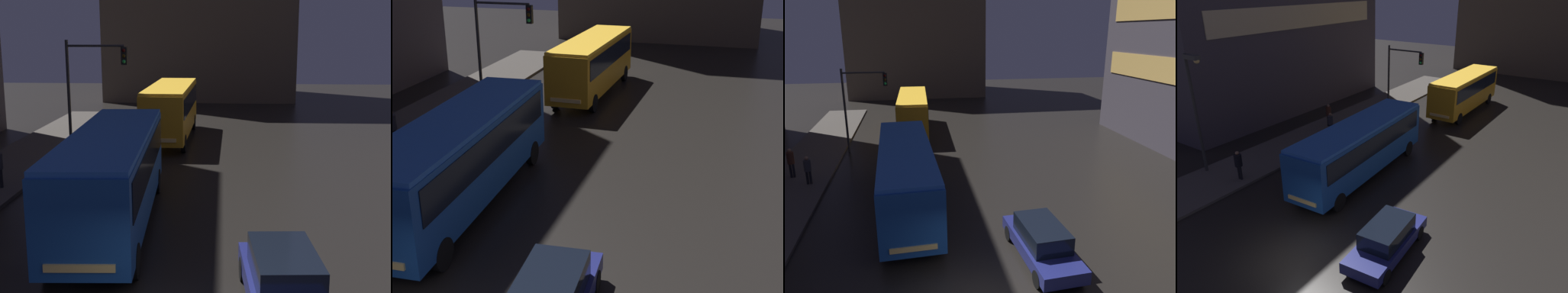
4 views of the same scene
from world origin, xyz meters
TOP-DOWN VIEW (x-y plane):
  - bus_near at (-2.35, 8.00)m, footprint 3.02×10.98m
  - bus_far at (-1.85, 23.42)m, footprint 2.65×10.17m
  - pedestrian_far at (-8.01, 11.97)m, footprint 0.45×0.45m
  - traffic_light_main at (-5.58, 18.16)m, footprint 3.18×0.35m

SIDE VIEW (x-z plane):
  - pedestrian_far at x=-8.01m, z-range 0.31..1.99m
  - bus_near at x=-2.35m, z-range 0.39..3.72m
  - bus_far at x=-1.85m, z-range 0.39..3.78m
  - traffic_light_main at x=-5.58m, z-range 1.08..7.24m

